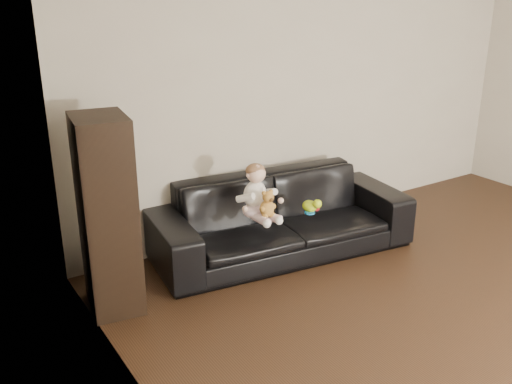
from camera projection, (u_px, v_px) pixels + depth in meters
wall_back at (318, 88)px, 5.40m from camera, size 5.00×0.00×5.00m
wall_left at (247, 272)px, 1.96m from camera, size 0.00×5.50×5.50m
sofa at (281, 216)px, 4.95m from camera, size 2.34×1.15×0.66m
cabinet at (107, 216)px, 3.97m from camera, size 0.42×0.53×1.42m
shelf_item at (106, 172)px, 3.87m from camera, size 0.22×0.27×0.28m
baby at (257, 195)px, 4.58m from camera, size 0.33×0.40×0.46m
teddy_bear at (267, 204)px, 4.49m from camera, size 0.14×0.14×0.22m
toy_green at (310, 206)px, 4.76m from camera, size 0.15×0.16×0.10m
toy_rattle at (316, 208)px, 4.78m from camera, size 0.07×0.07×0.06m
toy_blue_disc at (310, 213)px, 4.74m from camera, size 0.10×0.10×0.01m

